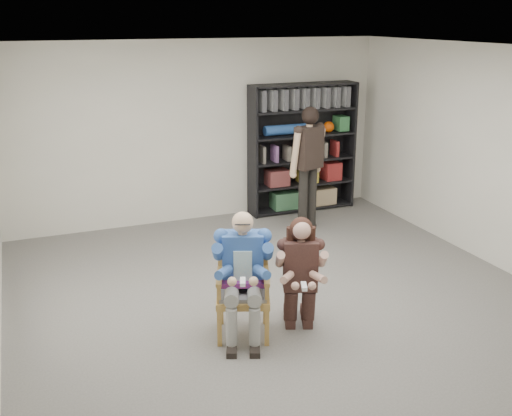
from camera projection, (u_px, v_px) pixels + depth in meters
name	position (u px, v px, depth m)	size (l,w,h in m)	color
room_shell	(295.00, 190.00, 6.20)	(6.00, 7.00, 2.80)	silver
floor	(293.00, 311.00, 6.63)	(6.00, 7.00, 0.01)	#615E5A
armchair	(243.00, 289.00, 6.01)	(0.59, 0.57, 1.02)	#B0803F
seated_man	(243.00, 275.00, 5.96)	(0.57, 0.79, 1.32)	#2F5697
kneeling_woman	(300.00, 276.00, 6.08)	(0.51, 0.81, 1.21)	#341E1B
bookshelf	(302.00, 148.00, 9.81)	(1.80, 0.38, 2.10)	black
standing_man	(308.00, 170.00, 8.88)	(0.58, 0.32, 1.87)	black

